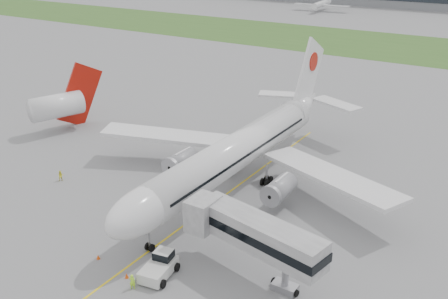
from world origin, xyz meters
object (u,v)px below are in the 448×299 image
Objects in this scene: ground_crew_near at (132,282)px; neighbor_aircraft at (60,105)px; airliner at (240,148)px; jet_bridge at (250,231)px; pushback_tug at (160,265)px.

neighbor_aircraft reaches higher than ground_crew_near.
airliner reaches higher than jet_bridge.
jet_bridge is 1.03× the size of neighbor_aircraft.
jet_bridge is 54.51m from neighbor_aircraft.
pushback_tug is at bearing -80.51° from airliner.
airliner is at bearing 16.51° from neighbor_aircraft.
airliner is 21.32m from jet_bridge.
pushback_tug is 49.35m from neighbor_aircraft.
pushback_tug is 3.48m from ground_crew_near.
ground_crew_near is at bearing -14.49° from neighbor_aircraft.
neighbor_aircraft is at bearing -59.35° from ground_crew_near.
airliner is 10.86× the size of pushback_tug.
ground_crew_near is 50.41m from neighbor_aircraft.
jet_bridge is 9.25× the size of ground_crew_near.
neighbor_aircraft is at bearing 170.47° from jet_bridge.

